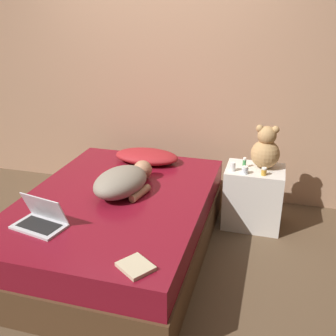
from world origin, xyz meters
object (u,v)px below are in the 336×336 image
at_px(bottle_white, 233,167).
at_px(book, 136,266).
at_px(teddy_bear, 266,149).
at_px(bottle_amber, 264,172).
at_px(person_lying, 123,181).
at_px(laptop, 41,219).
at_px(bottle_clear, 245,170).
at_px(bottle_green, 244,163).
at_px(pillow, 147,156).

distance_m(bottle_white, book, 1.50).
distance_m(teddy_bear, bottle_amber, 0.23).
xyz_separation_m(person_lying, teddy_bear, (1.06, 0.70, 0.13)).
distance_m(laptop, bottle_clear, 1.71).
bearing_deg(person_lying, laptop, -106.88).
relative_size(laptop, book, 1.55).
bearing_deg(bottle_white, bottle_green, 50.09).
xyz_separation_m(teddy_bear, bottle_clear, (-0.15, -0.19, -0.14)).
height_order(laptop, bottle_white, laptop).
bearing_deg(bottle_green, bottle_white, -129.91).
relative_size(pillow, bottle_green, 6.70).
bearing_deg(book, teddy_bear, 68.62).
relative_size(bottle_white, book, 0.31).
height_order(person_lying, teddy_bear, teddy_bear).
distance_m(person_lying, bottle_amber, 1.19).
relative_size(person_lying, bottle_green, 7.76).
height_order(person_lying, bottle_amber, person_lying).
height_order(teddy_bear, bottle_white, teddy_bear).
bearing_deg(laptop, teddy_bear, 54.94).
relative_size(person_lying, teddy_bear, 1.84).
bearing_deg(person_lying, teddy_bear, 45.20).
distance_m(bottle_white, bottle_green, 0.14).
bearing_deg(book, bottle_green, 73.57).
height_order(person_lying, book, person_lying).
relative_size(bottle_amber, book, 0.27).
bearing_deg(bottle_green, bottle_clear, -81.93).
bearing_deg(teddy_bear, laptop, -136.44).
xyz_separation_m(bottle_white, book, (-0.37, -1.45, -0.08)).
distance_m(laptop, teddy_bear, 1.96).
distance_m(teddy_bear, bottle_clear, 0.28).
bearing_deg(bottle_clear, bottle_white, 163.55).
distance_m(laptop, bottle_amber, 1.84).
distance_m(pillow, person_lying, 0.67).
distance_m(pillow, bottle_clear, 0.96).
xyz_separation_m(person_lying, bottle_clear, (0.91, 0.51, -0.01)).
distance_m(bottle_clear, book, 1.50).
bearing_deg(laptop, bottle_amber, 50.68).
distance_m(pillow, laptop, 1.35).
xyz_separation_m(bottle_white, bottle_amber, (0.27, -0.02, -0.00)).
xyz_separation_m(pillow, book, (0.46, -1.58, -0.05)).
bearing_deg(bottle_clear, pillow, 170.55).
bearing_deg(bottle_clear, person_lying, -150.65).
height_order(person_lying, bottle_green, person_lying).
bearing_deg(bottle_amber, bottle_clear, -176.32).
bearing_deg(pillow, bottle_clear, -9.45).
bearing_deg(teddy_bear, person_lying, -146.50).
height_order(person_lying, bottle_clear, person_lying).
bearing_deg(bottle_amber, pillow, 172.41).
bearing_deg(bottle_amber, person_lying, -153.96).
bearing_deg(person_lying, bottle_clear, 41.05).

